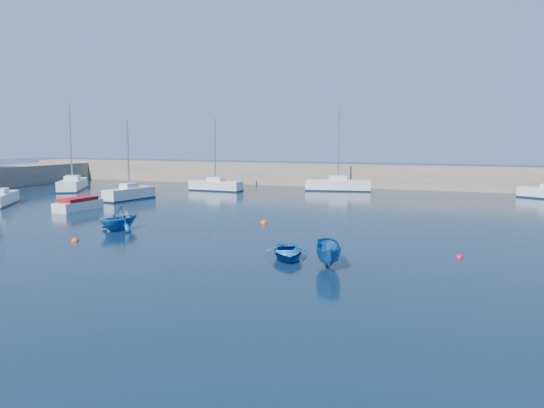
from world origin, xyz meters
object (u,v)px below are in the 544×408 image
(motorboat_2, at_px, (136,192))
(motorboat_1, at_px, (78,204))
(sailboat_2, at_px, (0,199))
(sailboat_6, at_px, (338,185))
(dinghy_right, at_px, (329,254))
(dinghy_center, at_px, (287,252))
(dinghy_left, at_px, (119,218))
(sailboat_4, at_px, (73,184))
(sailboat_5, at_px, (216,185))
(sailboat_3, at_px, (129,193))

(motorboat_2, bearing_deg, motorboat_1, -102.64)
(sailboat_2, distance_m, sailboat_6, 34.20)
(sailboat_2, relative_size, dinghy_right, 2.70)
(sailboat_2, height_order, motorboat_2, sailboat_2)
(motorboat_2, bearing_deg, dinghy_center, -62.65)
(dinghy_left, bearing_deg, motorboat_1, 156.01)
(sailboat_4, xyz_separation_m, dinghy_center, (34.22, -24.17, -0.34))
(motorboat_2, bearing_deg, sailboat_6, 15.91)
(sailboat_4, xyz_separation_m, sailboat_6, (28.64, 9.92, 0.01))
(sailboat_2, distance_m, motorboat_1, 8.89)
(motorboat_1, xyz_separation_m, dinghy_left, (9.03, -6.80, 0.30))
(sailboat_5, bearing_deg, sailboat_2, 148.97)
(sailboat_4, distance_m, sailboat_6, 30.30)
(sailboat_3, xyz_separation_m, dinghy_left, (9.48, -14.46, 0.16))
(dinghy_center, bearing_deg, sailboat_2, 137.92)
(motorboat_2, height_order, dinghy_left, dinghy_left)
(sailboat_6, distance_m, motorboat_2, 22.11)
(dinghy_center, bearing_deg, sailboat_5, 99.85)
(dinghy_center, height_order, dinghy_right, dinghy_right)
(dinghy_left, bearing_deg, dinghy_right, -4.24)
(dinghy_center, xyz_separation_m, dinghy_left, (-12.80, 3.80, 0.48))
(sailboat_5, height_order, dinghy_left, sailboat_5)
(sailboat_2, distance_m, dinghy_right, 35.10)
(dinghy_left, bearing_deg, sailboat_4, 149.44)
(sailboat_5, xyz_separation_m, motorboat_2, (-4.77, -8.33, -0.15))
(sailboat_3, bearing_deg, motorboat_1, -77.23)
(sailboat_3, bearing_deg, sailboat_6, 52.82)
(sailboat_4, xyz_separation_m, dinghy_left, (21.42, -20.37, 0.14))
(sailboat_2, bearing_deg, motorboat_2, 20.50)
(sailboat_5, xyz_separation_m, motorboat_1, (-3.30, -18.59, -0.12))
(sailboat_3, distance_m, dinghy_center, 28.81)
(sailboat_6, distance_m, dinghy_left, 31.14)
(sailboat_5, height_order, dinghy_right, sailboat_5)
(sailboat_5, bearing_deg, sailboat_4, 110.38)
(sailboat_3, xyz_separation_m, dinghy_right, (24.63, -19.16, -0.04))
(dinghy_center, distance_m, dinghy_left, 13.36)
(sailboat_2, bearing_deg, dinghy_left, -54.49)
(sailboat_4, relative_size, dinghy_right, 3.19)
(dinghy_right, bearing_deg, sailboat_2, 143.08)
(sailboat_2, xyz_separation_m, sailboat_6, (25.13, 23.19, 0.08))
(motorboat_2, xyz_separation_m, dinghy_right, (25.65, -21.77, 0.13))
(sailboat_5, xyz_separation_m, dinghy_right, (20.87, -30.10, -0.02))
(sailboat_6, bearing_deg, dinghy_right, -177.67)
(dinghy_center, bearing_deg, motorboat_2, 115.61)
(dinghy_center, relative_size, dinghy_left, 1.02)
(motorboat_2, bearing_deg, sailboat_3, -89.49)
(sailboat_6, bearing_deg, dinghy_left, 156.17)
(sailboat_5, xyz_separation_m, dinghy_center, (18.54, -29.19, -0.30))
(dinghy_center, bearing_deg, sailboat_4, 122.21)
(dinghy_right, bearing_deg, dinghy_left, 145.47)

